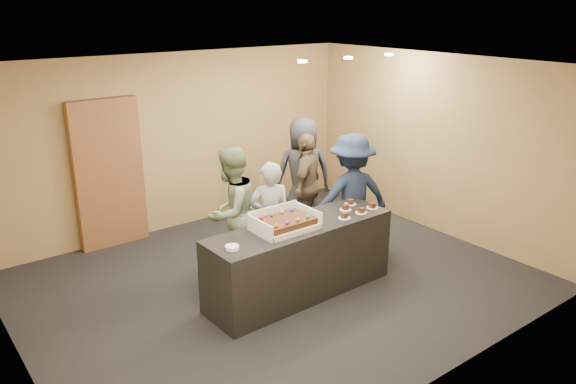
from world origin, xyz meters
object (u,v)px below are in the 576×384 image
at_px(person_dark_suit, 303,174).
at_px(plate_stack, 232,247).
at_px(person_sage_man, 231,212).
at_px(storage_cabinet, 109,174).
at_px(cake_box, 284,225).
at_px(person_brown_extra, 307,186).
at_px(serving_counter, 300,259).
at_px(person_server_grey, 270,218).
at_px(sheet_cake, 285,221).
at_px(person_navy_man, 351,196).

bearing_deg(person_dark_suit, plate_stack, 62.88).
distance_m(plate_stack, person_sage_man, 1.24).
distance_m(storage_cabinet, plate_stack, 2.93).
xyz_separation_m(cake_box, person_brown_extra, (1.43, 1.32, -0.15)).
xyz_separation_m(serving_counter, storage_cabinet, (-1.24, 2.82, 0.62)).
bearing_deg(person_server_grey, person_sage_man, -12.30).
distance_m(serving_counter, person_brown_extra, 1.84).
xyz_separation_m(person_server_grey, person_sage_man, (-0.41, 0.28, 0.10)).
height_order(person_sage_man, person_dark_suit, person_dark_suit).
height_order(sheet_cake, plate_stack, sheet_cake).
relative_size(cake_box, sheet_cake, 1.17).
bearing_deg(sheet_cake, storage_cabinet, 109.76).
bearing_deg(person_sage_man, person_brown_extra, 171.73).
bearing_deg(serving_counter, person_dark_suit, 48.89).
bearing_deg(person_sage_man, sheet_cake, 75.73).
height_order(plate_stack, person_navy_man, person_navy_man).
bearing_deg(storage_cabinet, serving_counter, -66.34).
distance_m(cake_box, person_server_grey, 0.74).
bearing_deg(plate_stack, serving_counter, 5.50).
distance_m(person_server_grey, person_dark_suit, 1.59).
bearing_deg(person_navy_man, cake_box, 34.21).
bearing_deg(person_brown_extra, sheet_cake, 10.67).
bearing_deg(person_server_grey, person_brown_extra, -128.17).
height_order(serving_counter, person_dark_suit, person_dark_suit).
height_order(cake_box, person_brown_extra, person_brown_extra).
bearing_deg(person_navy_man, person_sage_man, 0.46).
bearing_deg(cake_box, sheet_cake, -90.97).
xyz_separation_m(cake_box, person_server_grey, (0.27, 0.66, -0.19)).
bearing_deg(person_sage_man, person_navy_man, 140.13).
xyz_separation_m(storage_cabinet, person_brown_extra, (2.44, -1.47, -0.28)).
relative_size(cake_box, person_brown_extra, 0.45).
bearing_deg(person_navy_man, serving_counter, 37.95).
distance_m(person_sage_man, person_navy_man, 1.69).
bearing_deg(plate_stack, cake_box, 8.97).
bearing_deg(storage_cabinet, person_dark_suit, -25.16).
bearing_deg(person_brown_extra, person_navy_man, 60.40).
height_order(plate_stack, person_dark_suit, person_dark_suit).
distance_m(serving_counter, sheet_cake, 0.59).
xyz_separation_m(plate_stack, person_navy_man, (2.26, 0.55, -0.05)).
height_order(sheet_cake, person_navy_man, person_navy_man).
xyz_separation_m(sheet_cake, person_dark_suit, (1.56, 1.61, -0.11)).
bearing_deg(cake_box, person_dark_suit, 45.38).
height_order(storage_cabinet, person_dark_suit, storage_cabinet).
bearing_deg(person_server_grey, sheet_cake, 90.31).
distance_m(serving_counter, person_dark_suit, 2.14).
bearing_deg(serving_counter, sheet_cake, 178.67).
xyz_separation_m(storage_cabinet, person_navy_man, (2.49, -2.37, -0.20)).
xyz_separation_m(storage_cabinet, person_dark_suit, (2.58, -1.21, -0.18)).
distance_m(cake_box, plate_stack, 0.79).
height_order(serving_counter, person_server_grey, person_server_grey).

